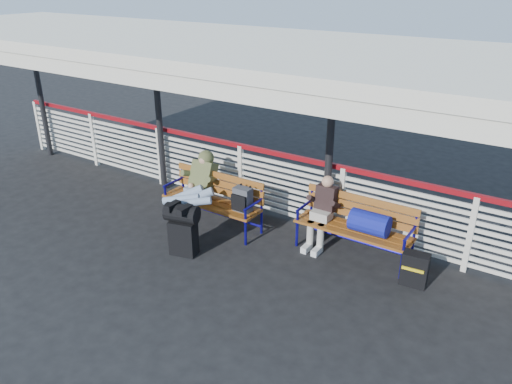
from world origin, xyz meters
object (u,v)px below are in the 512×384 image
Objects in this scene: bench_right at (363,222)px; suitcase_side at (415,269)px; luggage_stack at (183,227)px; companion_person at (322,211)px; bench_left at (221,196)px; traveler_man at (193,192)px.

suitcase_side is at bearing -18.27° from bench_right.
companion_person reaches higher than luggage_stack.
companion_person reaches higher than bench_left.
traveler_man reaches higher than suitcase_side.
traveler_man is (-0.35, 0.69, 0.25)m from luggage_stack.
bench_left is 1.74m from companion_person.
luggage_stack is 2.18m from companion_person.
companion_person is at bearing -179.35° from bench_right.
traveler_man is 2.13m from companion_person.
luggage_stack is at bearing -87.56° from bench_left.
luggage_stack is 3.45m from suitcase_side.
bench_left is 1.10× the size of traveler_man.
companion_person is 2.29× the size of suitcase_side.
suitcase_side is (1.60, -0.30, -0.35)m from companion_person.
suitcase_side is (0.93, -0.31, -0.34)m from bench_right.
luggage_stack is 0.52× the size of traveler_man.
suitcase_side is at bearing 1.55° from bench_left.
luggage_stack is 0.81m from traveler_man.
traveler_man is (-2.67, -0.75, 0.12)m from bench_right.
traveler_man reaches higher than bench_right.
luggage_stack is at bearing -139.19° from companion_person.
bench_left is 3.31m from suitcase_side.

